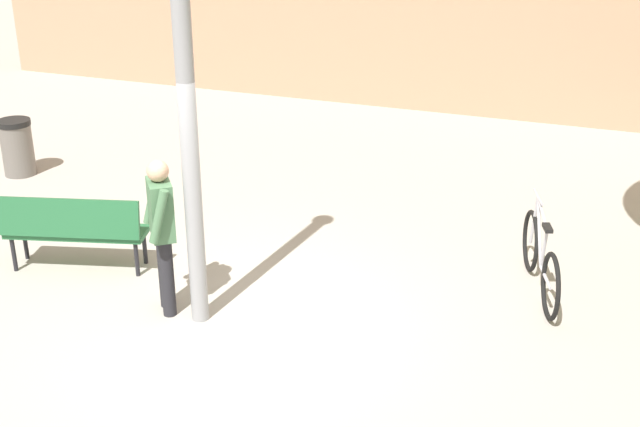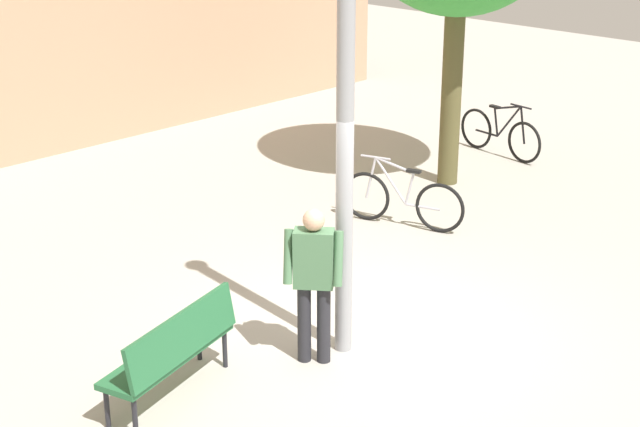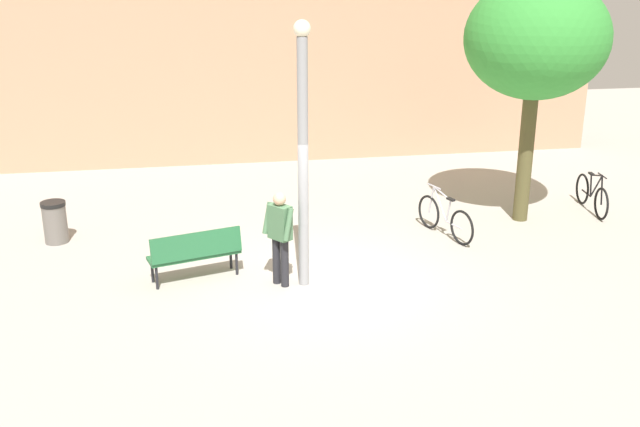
{
  "view_description": "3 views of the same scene",
  "coord_description": "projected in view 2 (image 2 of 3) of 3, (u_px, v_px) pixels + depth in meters",
  "views": [
    {
      "loc": [
        3.41,
        -6.63,
        4.41
      ],
      "look_at": [
        0.5,
        1.1,
        0.86
      ],
      "focal_mm": 46.93,
      "sensor_mm": 36.0,
      "label": 1
    },
    {
      "loc": [
        -7.06,
        -6.16,
        4.96
      ],
      "look_at": [
        0.64,
        1.31,
        0.89
      ],
      "focal_mm": 54.09,
      "sensor_mm": 36.0,
      "label": 2
    },
    {
      "loc": [
        -2.16,
        -11.65,
        5.34
      ],
      "look_at": [
        0.05,
        0.89,
        0.95
      ],
      "focal_mm": 41.37,
      "sensor_mm": 36.0,
      "label": 3
    }
  ],
  "objects": [
    {
      "name": "ground_plane",
      "position": [
        366.0,
        335.0,
        10.51
      ],
      "size": [
        36.0,
        36.0,
        0.0
      ],
      "primitive_type": "plane",
      "color": "#A8A399"
    },
    {
      "name": "lamppost",
      "position": [
        345.0,
        128.0,
        9.36
      ],
      "size": [
        0.28,
        0.28,
        4.48
      ],
      "color": "gray",
      "rests_on": "ground_plane"
    },
    {
      "name": "person_by_lamppost",
      "position": [
        314.0,
        276.0,
        9.63
      ],
      "size": [
        0.54,
        0.61,
        1.67
      ],
      "color": "#232328",
      "rests_on": "ground_plane"
    },
    {
      "name": "park_bench",
      "position": [
        174.0,
        347.0,
        9.11
      ],
      "size": [
        1.67,
        0.89,
        0.92
      ],
      "color": "#236038",
      "rests_on": "ground_plane"
    },
    {
      "name": "bicycle_black",
      "position": [
        500.0,
        134.0,
        16.53
      ],
      "size": [
        0.3,
        1.8,
        0.97
      ],
      "color": "black",
      "rests_on": "ground_plane"
    },
    {
      "name": "bicycle_silver",
      "position": [
        402.0,
        200.0,
        13.42
      ],
      "size": [
        0.61,
        1.74,
        0.97
      ],
      "color": "black",
      "rests_on": "ground_plane"
    }
  ]
}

